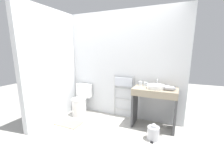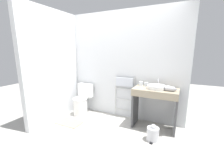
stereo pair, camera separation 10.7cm
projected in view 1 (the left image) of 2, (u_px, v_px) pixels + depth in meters
name	position (u px, v px, depth m)	size (l,w,h in m)	color
ground_plane	(96.00, 143.00, 2.62)	(12.00, 12.00, 0.00)	#B2AFA8
wall_back	(122.00, 66.00, 3.51)	(2.85, 0.12, 2.44)	silver
wall_side	(56.00, 66.00, 3.43)	(0.12, 1.85, 2.44)	silver
toilet	(81.00, 101.00, 3.75)	(0.37, 0.51, 0.76)	white
towel_radiator	(123.00, 87.00, 3.48)	(0.49, 0.06, 1.00)	silver
vanity_counter	(154.00, 102.00, 3.03)	(0.86, 0.49, 0.84)	gray
sink_basin	(156.00, 87.00, 2.96)	(0.35, 0.35, 0.07)	white
faucet	(157.00, 82.00, 3.11)	(0.02, 0.10, 0.16)	silver
cup_near_wall	(140.00, 83.00, 3.22)	(0.08, 0.08, 0.09)	silver
cup_near_edge	(146.00, 84.00, 3.15)	(0.08, 0.08, 0.09)	silver
hair_dryer	(170.00, 88.00, 2.81)	(0.22, 0.17, 0.09)	#B7B7BC
trash_bin	(153.00, 133.00, 2.69)	(0.21, 0.25, 0.31)	silver
bath_mat	(69.00, 123.00, 3.31)	(0.56, 0.36, 0.01)	gray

